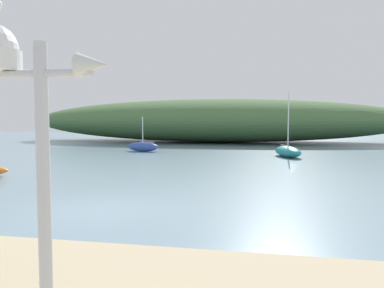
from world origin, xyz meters
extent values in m
plane|color=#7A99A8|center=(0.00, 0.00, 0.00)|extent=(120.00, 120.00, 0.00)
ellipsoid|color=#476B3D|center=(-1.20, 33.74, 2.53)|extent=(45.12, 13.36, 5.05)
cylinder|color=silver|center=(2.84, -7.63, 1.81)|extent=(0.12, 0.12, 3.23)
cylinder|color=silver|center=(2.84, -7.63, 3.15)|extent=(0.98, 0.07, 0.07)
cone|color=silver|center=(3.34, -7.63, 3.21)|extent=(0.28, 0.22, 0.22)
cone|color=gold|center=(2.34, -7.45, 3.80)|extent=(0.03, 0.06, 0.03)
ellipsoid|color=#2D4C9E|center=(-5.25, 19.44, 0.39)|extent=(2.94, 1.40, 0.78)
cylinder|color=silver|center=(-5.25, 19.44, 1.74)|extent=(0.08, 0.08, 2.39)
cylinder|color=silver|center=(-4.83, 19.37, 0.80)|extent=(1.26, 0.26, 0.06)
ellipsoid|color=teal|center=(6.42, 17.14, 0.39)|extent=(2.40, 3.84, 0.77)
cylinder|color=silver|center=(6.42, 17.14, 2.58)|extent=(0.08, 0.08, 4.08)
cylinder|color=silver|center=(6.25, 17.65, 0.79)|extent=(0.56, 1.56, 0.06)
camera|label=1|loc=(4.77, -10.64, 2.76)|focal=35.24mm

